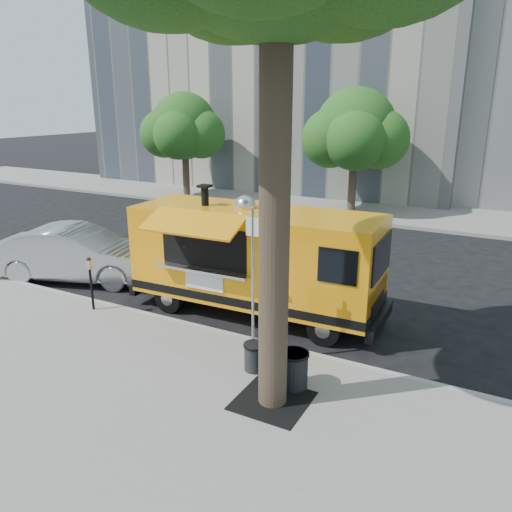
{
  "coord_description": "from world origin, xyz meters",
  "views": [
    {
      "loc": [
        5.82,
        -9.42,
        5.02
      ],
      "look_at": [
        0.79,
        0.0,
        1.7
      ],
      "focal_mm": 35.0,
      "sensor_mm": 36.0,
      "label": 1
    }
  ],
  "objects": [
    {
      "name": "sidewalk",
      "position": [
        0.0,
        -4.0,
        0.07
      ],
      "size": [
        60.0,
        6.0,
        0.15
      ],
      "primitive_type": "cube",
      "color": "gray",
      "rests_on": "ground"
    },
    {
      "name": "parking_meter",
      "position": [
        -3.0,
        -1.35,
        0.98
      ],
      "size": [
        0.11,
        0.11,
        1.33
      ],
      "color": "black",
      "rests_on": "sidewalk"
    },
    {
      "name": "sedan",
      "position": [
        -5.22,
        0.34,
        0.79
      ],
      "size": [
        5.09,
        3.1,
        1.58
      ],
      "primitive_type": "imported",
      "rotation": [
        0.0,
        0.0,
        1.89
      ],
      "color": "#A1A4A8",
      "rests_on": "ground"
    },
    {
      "name": "far_sidewalk",
      "position": [
        0.0,
        13.5,
        0.07
      ],
      "size": [
        60.0,
        5.0,
        0.15
      ],
      "primitive_type": "cube",
      "color": "gray",
      "rests_on": "ground"
    },
    {
      "name": "far_tree_a",
      "position": [
        -10.0,
        12.3,
        3.78
      ],
      "size": [
        3.42,
        3.42,
        5.36
      ],
      "color": "#33261C",
      "rests_on": "far_sidewalk"
    },
    {
      "name": "curb",
      "position": [
        0.0,
        -0.93,
        0.07
      ],
      "size": [
        60.0,
        0.14,
        0.16
      ],
      "primitive_type": "cube",
      "color": "#999993",
      "rests_on": "ground"
    },
    {
      "name": "sign_post",
      "position": [
        1.55,
        -1.55,
        1.85
      ],
      "size": [
        0.28,
        0.06,
        3.0
      ],
      "color": "silver",
      "rests_on": "sidewalk"
    },
    {
      "name": "far_tree_b",
      "position": [
        -1.0,
        12.7,
        3.83
      ],
      "size": [
        3.6,
        3.6,
        5.5
      ],
      "color": "#33261C",
      "rests_on": "far_sidewalk"
    },
    {
      "name": "tree_well",
      "position": [
        2.6,
        -2.8,
        0.15
      ],
      "size": [
        1.2,
        1.2,
        0.02
      ],
      "primitive_type": "cube",
      "color": "black",
      "rests_on": "sidewalk"
    },
    {
      "name": "food_truck",
      "position": [
        0.43,
        0.57,
        1.44
      ],
      "size": [
        6.32,
        3.04,
        3.07
      ],
      "rotation": [
        0.0,
        0.0,
        0.04
      ],
      "color": "#FF9A0D",
      "rests_on": "ground"
    },
    {
      "name": "trash_bin_right",
      "position": [
        2.72,
        -2.21,
        0.5
      ],
      "size": [
        0.55,
        0.55,
        0.67
      ],
      "color": "black",
      "rests_on": "sidewalk"
    },
    {
      "name": "trash_bin_left",
      "position": [
        1.84,
        -2.01,
        0.44
      ],
      "size": [
        0.44,
        0.44,
        0.53
      ],
      "color": "black",
      "rests_on": "sidewalk"
    },
    {
      "name": "ground",
      "position": [
        0.0,
        0.0,
        0.0
      ],
      "size": [
        120.0,
        120.0,
        0.0
      ],
      "primitive_type": "plane",
      "color": "black",
      "rests_on": "ground"
    }
  ]
}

